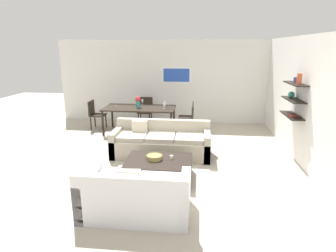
# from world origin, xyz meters

# --- Properties ---
(ground_plane) EXTENTS (18.00, 18.00, 0.00)m
(ground_plane) POSITION_xyz_m (0.00, 0.00, 0.00)
(ground_plane) COLOR #BCB29E
(back_wall_unit) EXTENTS (8.40, 0.09, 2.70)m
(back_wall_unit) POSITION_xyz_m (0.30, 3.53, 1.35)
(back_wall_unit) COLOR silver
(back_wall_unit) RESTS_ON ground
(right_wall_shelf_unit) EXTENTS (0.34, 8.20, 2.70)m
(right_wall_shelf_unit) POSITION_xyz_m (3.03, 0.60, 1.35)
(right_wall_shelf_unit) COLOR silver
(right_wall_shelf_unit) RESTS_ON ground
(sofa_beige) EXTENTS (2.24, 0.90, 0.78)m
(sofa_beige) POSITION_xyz_m (-0.03, 0.34, 0.29)
(sofa_beige) COLOR #B2A893
(sofa_beige) RESTS_ON ground
(loveseat_white) EXTENTS (1.62, 0.90, 0.78)m
(loveseat_white) POSITION_xyz_m (-0.09, -2.13, 0.29)
(loveseat_white) COLOR white
(loveseat_white) RESTS_ON ground
(coffee_table) EXTENTS (1.24, 0.92, 0.38)m
(coffee_table) POSITION_xyz_m (0.09, -0.90, 0.19)
(coffee_table) COLOR black
(coffee_table) RESTS_ON ground
(decorative_bowl) EXTENTS (0.31, 0.31, 0.09)m
(decorative_bowl) POSITION_xyz_m (-0.00, -0.87, 0.43)
(decorative_bowl) COLOR #99844C
(decorative_bowl) RESTS_ON coffee_table
(candle_jar) EXTENTS (0.07, 0.07, 0.07)m
(candle_jar) POSITION_xyz_m (0.32, -0.81, 0.41)
(candle_jar) COLOR silver
(candle_jar) RESTS_ON coffee_table
(apple_on_coffee_table) EXTENTS (0.08, 0.08, 0.08)m
(apple_on_coffee_table) POSITION_xyz_m (-0.14, -0.85, 0.42)
(apple_on_coffee_table) COLOR #669E2D
(apple_on_coffee_table) RESTS_ON coffee_table
(dining_table) EXTENTS (2.08, 1.02, 0.75)m
(dining_table) POSITION_xyz_m (-0.91, 2.13, 0.69)
(dining_table) COLOR black
(dining_table) RESTS_ON ground
(dining_chair_right_far) EXTENTS (0.44, 0.44, 0.88)m
(dining_chair_right_far) POSITION_xyz_m (0.54, 2.36, 0.50)
(dining_chair_right_far) COLOR black
(dining_chair_right_far) RESTS_ON ground
(dining_chair_head) EXTENTS (0.44, 0.44, 0.88)m
(dining_chair_head) POSITION_xyz_m (-0.91, 3.05, 0.50)
(dining_chair_head) COLOR black
(dining_chair_head) RESTS_ON ground
(dining_chair_left_far) EXTENTS (0.44, 0.44, 0.88)m
(dining_chair_left_far) POSITION_xyz_m (-2.36, 2.36, 0.50)
(dining_chair_left_far) COLOR black
(dining_chair_left_far) RESTS_ON ground
(dining_chair_right_near) EXTENTS (0.44, 0.44, 0.88)m
(dining_chair_right_near) POSITION_xyz_m (0.54, 1.90, 0.50)
(dining_chair_right_near) COLOR black
(dining_chair_right_near) RESTS_ON ground
(wine_glass_right_near) EXTENTS (0.07, 0.07, 0.16)m
(wine_glass_right_near) POSITION_xyz_m (-0.16, 2.01, 0.86)
(wine_glass_right_near) COLOR silver
(wine_glass_right_near) RESTS_ON dining_table
(wine_glass_head) EXTENTS (0.06, 0.06, 0.17)m
(wine_glass_head) POSITION_xyz_m (-0.91, 2.58, 0.87)
(wine_glass_head) COLOR silver
(wine_glass_head) RESTS_ON dining_table
(wine_glass_left_far) EXTENTS (0.06, 0.06, 0.16)m
(wine_glass_left_far) POSITION_xyz_m (-1.66, 2.26, 0.86)
(wine_glass_left_far) COLOR silver
(wine_glass_left_far) RESTS_ON dining_table
(wine_glass_right_far) EXTENTS (0.08, 0.08, 0.16)m
(wine_glass_right_far) POSITION_xyz_m (-0.16, 2.26, 0.86)
(wine_glass_right_far) COLOR silver
(wine_glass_right_far) RESTS_ON dining_table
(centerpiece_vase) EXTENTS (0.16, 0.16, 0.33)m
(centerpiece_vase) POSITION_xyz_m (-0.94, 2.10, 0.94)
(centerpiece_vase) COLOR teal
(centerpiece_vase) RESTS_ON dining_table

